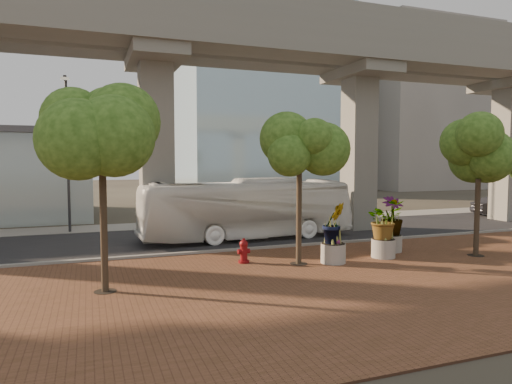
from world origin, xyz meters
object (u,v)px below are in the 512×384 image
object	(u,v)px
planter_front	(384,223)
transit_bus	(247,210)
parked_car	(500,207)
fire_hydrant	(244,251)

from	to	relation	value
planter_front	transit_bus	bearing A→B (deg)	120.52
transit_bus	planter_front	size ratio (longest dim) A/B	4.64
parked_car	planter_front	distance (m)	19.84
parked_car	fire_hydrant	world-z (taller)	parked_car
transit_bus	parked_car	distance (m)	21.44
transit_bus	planter_front	xyz separation A→B (m)	(3.84, -6.51, -0.04)
transit_bus	planter_front	world-z (taller)	transit_bus
fire_hydrant	planter_front	distance (m)	6.07
transit_bus	fire_hydrant	distance (m)	5.89
transit_bus	parked_car	size ratio (longest dim) A/B	2.76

